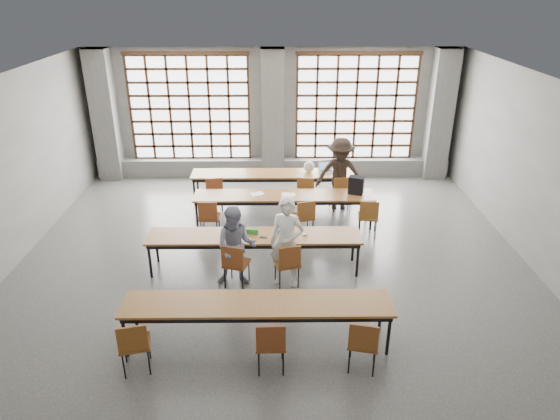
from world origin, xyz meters
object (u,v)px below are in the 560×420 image
object	(u,v)px
student_male	(287,242)
red_pouch	(134,340)
chair_near_left	(134,342)
student_back	(340,174)
desk_row_d	(257,306)
chair_mid_centre	(304,214)
laptop_front	(284,229)
desk_row_a	(273,175)
chair_back_mid	(306,190)
phone	(264,237)
desk_row_c	(254,238)
chair_near_right	(363,340)
green_box	(252,231)
student_female	(236,247)
chair_mid_left	(209,215)
chair_back_right	(340,190)
mouse	(305,234)
chair_mid_right	(368,214)
chair_near_mid	(271,341)
chair_back_left	(214,190)
chair_front_right	(288,261)
plastic_bag	(309,167)
desk_row_b	(284,197)
backpack	(356,185)
chair_front_left	(235,261)

from	to	relation	value
student_male	red_pouch	xyz separation A→B (m)	(-2.17, -2.20, -0.35)
chair_near_left	student_back	distance (m)	6.60
desk_row_d	student_male	xyz separation A→B (m)	(0.47, 1.65, 0.18)
chair_mid_centre	laptop_front	xyz separation A→B (m)	(-0.45, -1.19, 0.25)
desk_row_a	chair_back_mid	bearing A→B (deg)	-38.52
student_male	phone	xyz separation A→B (m)	(-0.42, 0.40, -0.11)
chair_mid_centre	desk_row_c	bearing A→B (deg)	-127.97
chair_near_right	green_box	bearing A→B (deg)	120.12
student_female	chair_mid_left	bearing A→B (deg)	113.97
chair_back_mid	desk_row_c	bearing A→B (deg)	-112.77
desk_row_d	chair_mid_left	xyz separation A→B (m)	(-1.14, 3.45, -0.13)
desk_row_a	chair_mid_centre	world-z (taller)	chair_mid_centre
chair_back_mid	chair_near_right	world-z (taller)	same
chair_back_right	mouse	xyz separation A→B (m)	(-1.00, -2.70, 0.21)
student_male	desk_row_a	bearing A→B (deg)	110.57
laptop_front	chair_mid_right	bearing A→B (deg)	33.29
chair_mid_centre	phone	xyz separation A→B (m)	(-0.84, -1.40, 0.20)
chair_near_mid	chair_near_right	world-z (taller)	same
chair_mid_centre	student_female	world-z (taller)	student_female
chair_back_left	laptop_front	distance (m)	3.05
chair_back_left	green_box	xyz separation A→B (m)	(1.00, -2.60, 0.24)
chair_mid_left	laptop_front	bearing A→B (deg)	-37.03
chair_back_left	chair_mid_centre	world-z (taller)	same
chair_mid_left	student_back	bearing A→B (deg)	27.16
chair_front_right	green_box	bearing A→B (deg)	133.43
mouse	laptop_front	bearing A→B (deg)	161.60
chair_back_right	chair_mid_left	size ratio (longest dim) A/B	1.00
plastic_bag	chair_mid_right	bearing A→B (deg)	-60.91
desk_row_b	chair_back_left	xyz separation A→B (m)	(-1.64, 0.75, -0.13)
chair_front_right	chair_near_left	distance (m)	3.06
desk_row_d	chair_back_mid	distance (m)	4.94
laptop_front	backpack	xyz separation A→B (m)	(1.63, 1.87, 0.14)
chair_back_left	chair_back_mid	distance (m)	2.18
desk_row_b	desk_row_c	xyz separation A→B (m)	(-0.59, -1.93, 0.00)
chair_front_right	phone	size ratio (longest dim) A/B	6.77
student_male	chair_near_right	bearing A→B (deg)	-49.53
student_male	desk_row_c	bearing A→B (deg)	156.79
chair_near_mid	green_box	distance (m)	2.90
desk_row_d	chair_back_right	xyz separation A→B (m)	(1.82, 4.83, -0.13)
red_pouch	chair_mid_centre	bearing A→B (deg)	57.13
chair_back_right	chair_front_left	distance (m)	4.01
chair_mid_centre	mouse	world-z (taller)	chair_mid_centre
student_male	backpack	bearing A→B (deg)	73.84
chair_mid_centre	backpack	distance (m)	1.41
desk_row_a	mouse	xyz separation A→B (m)	(0.61, -3.33, 0.08)
chair_back_right	laptop_front	bearing A→B (deg)	-118.23
desk_row_c	desk_row_d	size ratio (longest dim) A/B	1.00
chair_mid_right	chair_near_left	size ratio (longest dim) A/B	1.00
desk_row_b	chair_near_left	size ratio (longest dim) A/B	4.55
chair_mid_centre	green_box	distance (m)	1.64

